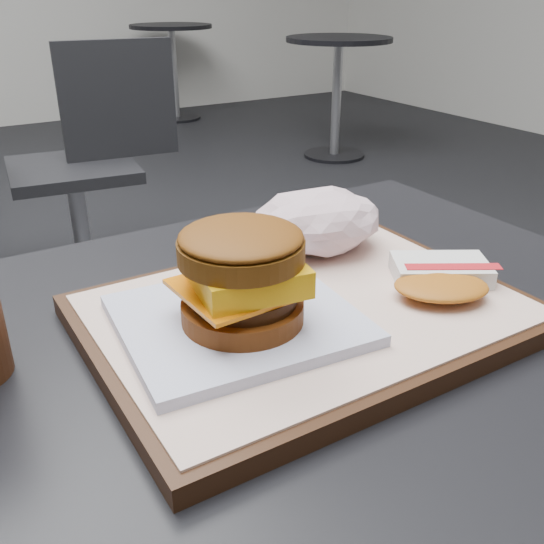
{
  "coord_description": "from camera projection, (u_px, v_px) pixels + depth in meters",
  "views": [
    {
      "loc": [
        -0.24,
        -0.39,
        1.05
      ],
      "look_at": [
        -0.01,
        -0.01,
        0.83
      ],
      "focal_mm": 40.0,
      "sensor_mm": 36.0,
      "label": 1
    }
  ],
  "objects": [
    {
      "name": "crumpled_wrapper",
      "position": [
        319.0,
        221.0,
        0.64
      ],
      "size": [
        0.14,
        0.11,
        0.06
      ],
      "primitive_type": null,
      "color": "silver",
      "rests_on": "serving_tray"
    },
    {
      "name": "bg_table_near",
      "position": [
        338.0,
        68.0,
        3.81
      ],
      "size": [
        0.66,
        0.66,
        0.75
      ],
      "color": "black",
      "rests_on": "ground"
    },
    {
      "name": "bg_table_far",
      "position": [
        172.0,
        49.0,
        4.93
      ],
      "size": [
        0.66,
        0.66,
        0.75
      ],
      "color": "black",
      "rests_on": "ground"
    },
    {
      "name": "hash_brown",
      "position": [
        441.0,
        277.0,
        0.57
      ],
      "size": [
        0.14,
        0.12,
        0.02
      ],
      "color": "silver",
      "rests_on": "serving_tray"
    },
    {
      "name": "neighbor_chair",
      "position": [
        90.0,
        153.0,
        2.13
      ],
      "size": [
        0.62,
        0.47,
        0.88
      ],
      "color": "#B0B0B5",
      "rests_on": "ground"
    },
    {
      "name": "breakfast_sandwich",
      "position": [
        241.0,
        286.0,
        0.49
      ],
      "size": [
        0.2,
        0.19,
        0.09
      ],
      "color": "white",
      "rests_on": "serving_tray"
    },
    {
      "name": "customer_table",
      "position": [
        275.0,
        491.0,
        0.61
      ],
      "size": [
        0.8,
        0.6,
        0.77
      ],
      "color": "#A5A5AA",
      "rests_on": "ground"
    },
    {
      "name": "serving_tray",
      "position": [
        307.0,
        314.0,
        0.55
      ],
      "size": [
        0.38,
        0.28,
        0.02
      ],
      "color": "black",
      "rests_on": "customer_table"
    }
  ]
}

